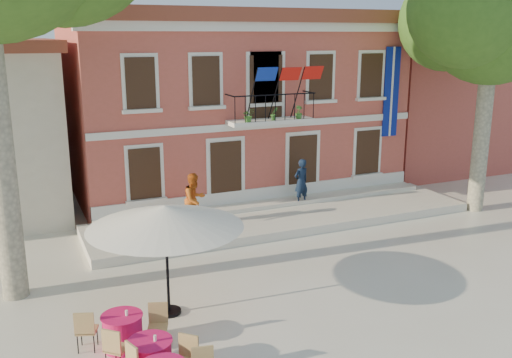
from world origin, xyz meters
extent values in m
plane|color=beige|center=(0.00, 0.00, 0.00)|extent=(90.00, 90.00, 0.00)
cube|color=#C05145|center=(2.00, 10.00, 3.50)|extent=(13.00, 8.00, 7.00)
cube|color=brown|center=(2.00, 10.00, 7.25)|extent=(13.50, 8.50, 0.50)
cube|color=silver|center=(2.00, 6.05, 6.85)|extent=(13.30, 0.35, 0.35)
cube|color=silver|center=(2.00, 5.55, 3.50)|extent=(3.20, 0.90, 0.15)
cube|color=black|center=(2.00, 5.15, 4.50)|extent=(3.20, 0.04, 0.04)
cube|color=navy|center=(7.60, 5.94, 4.30)|extent=(0.70, 0.05, 3.60)
cube|color=#0D2797|center=(1.10, 4.80, 5.25)|extent=(0.76, 0.27, 0.47)
cube|color=red|center=(2.00, 4.80, 5.25)|extent=(0.76, 0.29, 0.47)
cube|color=red|center=(2.90, 4.80, 5.25)|extent=(0.76, 0.27, 0.47)
imported|color=#26591E|center=(1.00, 5.25, 3.82)|extent=(0.43, 0.37, 0.48)
imported|color=#26591E|center=(2.00, 5.25, 3.82)|extent=(0.26, 0.21, 0.48)
imported|color=#26591E|center=(3.00, 5.25, 3.82)|extent=(0.27, 0.27, 0.48)
cube|color=#C05145|center=(14.00, 11.00, 3.00)|extent=(9.00, 9.00, 6.00)
cube|color=brown|center=(14.00, 11.00, 6.20)|extent=(9.40, 9.40, 0.40)
cube|color=silver|center=(2.00, 4.40, 0.15)|extent=(14.00, 3.40, 0.30)
cylinder|color=#A59E84|center=(9.40, 2.72, 3.09)|extent=(0.60, 0.60, 6.18)
sphere|color=#2E531A|center=(9.40, 2.72, 7.24)|extent=(4.94, 4.94, 4.94)
cylinder|color=black|center=(-3.66, -0.72, 0.04)|extent=(0.58, 0.58, 0.08)
cylinder|color=black|center=(-3.66, -0.72, 1.21)|extent=(0.07, 0.07, 2.42)
cone|color=silver|center=(-3.66, -0.72, 2.47)|extent=(3.67, 3.67, 0.53)
imported|color=black|center=(3.14, 5.23, 1.18)|extent=(0.72, 0.56, 1.75)
imported|color=#C65917|center=(-1.31, 4.48, 1.20)|extent=(1.08, 0.98, 1.81)
cylinder|color=#D21350|center=(-4.98, -1.86, 0.38)|extent=(0.84, 0.84, 0.75)
cylinder|color=#D21350|center=(-4.98, -1.86, 0.76)|extent=(0.90, 0.90, 0.02)
cube|color=tan|center=(-5.69, -1.61, 0.47)|extent=(0.54, 0.54, 0.95)
cube|color=tan|center=(-4.28, -2.12, 0.47)|extent=(0.54, 0.54, 0.95)
cylinder|color=#D21350|center=(-4.69, -3.13, 0.76)|extent=(0.90, 0.90, 0.02)
cube|color=tan|center=(-5.23, -2.61, 0.47)|extent=(0.59, 0.59, 0.95)
camera|label=1|loc=(-6.82, -13.12, 6.58)|focal=40.00mm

